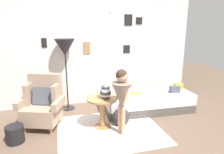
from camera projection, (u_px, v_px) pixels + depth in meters
name	position (u px, v px, depth m)	size (l,w,h in m)	color
ground_plane	(119.00, 143.00, 3.15)	(12.00, 12.00, 0.00)	brown
gallery_wall	(95.00, 49.00, 4.65)	(4.80, 0.12, 2.60)	silver
rug	(110.00, 130.00, 3.56)	(1.81, 1.49, 0.01)	silver
armchair	(43.00, 103.00, 3.62)	(0.88, 0.77, 0.97)	tan
daybed	(147.00, 101.00, 4.38)	(1.93, 0.89, 0.40)	#4C4742
pillow_head	(178.00, 86.00, 4.55)	(0.20, 0.12, 0.15)	orange
pillow_mid	(175.00, 89.00, 4.34)	(0.22, 0.12, 0.15)	#474C56
side_table	(102.00, 106.00, 3.57)	(0.56, 0.56, 0.58)	#9E7042
vase_striped	(106.00, 92.00, 3.48)	(0.20, 0.20, 0.28)	#2D384C
floor_lamp	(65.00, 50.00, 4.17)	(0.43, 0.43, 1.56)	black
person_child	(122.00, 94.00, 3.26)	(0.34, 0.34, 1.15)	tan
book_on_daybed	(135.00, 93.00, 4.27)	(0.22, 0.16, 0.03)	olive
demijohn_near	(121.00, 117.00, 3.72)	(0.33, 0.33, 0.41)	#332D38
magazine_basket	(15.00, 134.00, 3.16)	(0.28, 0.28, 0.28)	black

